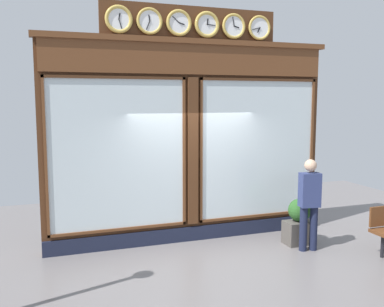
{
  "coord_description": "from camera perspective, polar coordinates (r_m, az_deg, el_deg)",
  "views": [
    {
      "loc": [
        2.77,
        7.81,
        2.76
      ],
      "look_at": [
        0.0,
        0.0,
        1.72
      ],
      "focal_mm": 40.67,
      "sensor_mm": 36.0,
      "label": 1
    }
  ],
  "objects": [
    {
      "name": "ground_plane",
      "position": [
        6.36,
        8.93,
        -18.7
      ],
      "size": [
        14.0,
        14.0,
        0.0
      ],
      "primitive_type": "plane",
      "color": "slate"
    },
    {
      "name": "planter_shrub",
      "position": [
        8.59,
        13.93,
        -7.21
      ],
      "size": [
        0.44,
        0.44,
        0.44
      ],
      "primitive_type": "sphere",
      "color": "#285623",
      "rests_on": "planter_box"
    },
    {
      "name": "pedestrian",
      "position": [
        8.21,
        15.14,
        -6.0
      ],
      "size": [
        0.39,
        0.27,
        1.69
      ],
      "color": "#191E38",
      "rests_on": "ground_plane"
    },
    {
      "name": "shop_facade",
      "position": [
        8.44,
        -0.29,
        2.01
      ],
      "size": [
        5.71,
        0.42,
        4.47
      ],
      "color": "#4C2B16",
      "rests_on": "ground_plane"
    },
    {
      "name": "planter_box",
      "position": [
        8.71,
        13.84,
        -10.02
      ],
      "size": [
        0.56,
        0.36,
        0.44
      ],
      "primitive_type": "cube",
      "color": "#4C4742",
      "rests_on": "ground_plane"
    }
  ]
}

